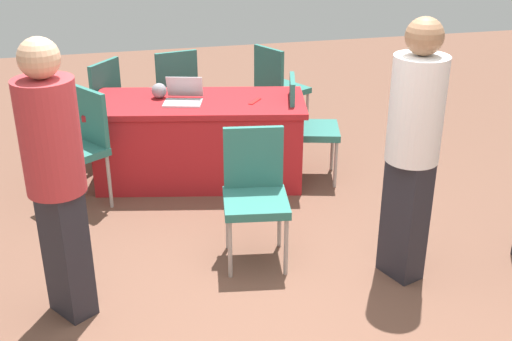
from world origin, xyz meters
TOP-DOWN VIEW (x-y plane):
  - ground_plane at (0.00, 0.00)m, footprint 14.40×14.40m
  - table_foreground at (0.11, -2.16)m, footprint 1.97×1.16m
  - chair_near_front at (-0.81, -1.95)m, footprint 0.54×0.54m
  - chair_tucked_left at (-0.07, -0.75)m, footprint 0.50×0.50m
  - chair_tucked_right at (0.21, -3.12)m, footprint 0.52×0.52m
  - chair_aisle at (-0.88, -3.14)m, footprint 0.59×0.59m
  - chair_by_pillar at (1.12, -1.86)m, footprint 0.61×0.61m
  - chair_back_row at (0.98, -2.88)m, footprint 0.62×0.62m
  - person_presenter at (-0.98, -0.29)m, footprint 0.43×0.43m
  - person_attendee_standing at (1.20, -0.38)m, footprint 0.47×0.47m
  - laptop_silver at (0.24, -2.13)m, footprint 0.38×0.37m
  - yarn_ball at (0.43, -2.30)m, footprint 0.13×0.13m
  - scissors_red at (-0.36, -2.01)m, footprint 0.14×0.16m

SIDE VIEW (x-z plane):
  - ground_plane at x=0.00m, z-range 0.00..0.00m
  - table_foreground at x=0.11m, z-range 0.00..0.75m
  - chair_near_front at x=-0.81m, z-range 0.06..1.01m
  - chair_aisle at x=-0.88m, z-range 0.07..1.01m
  - chair_tucked_left at x=-0.07m, z-range 0.07..1.01m
  - chair_back_row at x=0.98m, z-range 0.08..1.05m
  - chair_tucked_right at x=0.21m, z-range 0.08..1.06m
  - chair_by_pillar at x=1.12m, z-range 0.08..1.06m
  - scissors_red at x=-0.36m, z-range 0.74..0.75m
  - laptop_silver at x=0.24m, z-range 0.68..0.89m
  - yarn_ball at x=0.43m, z-range 0.74..0.88m
  - person_attendee_standing at x=1.20m, z-range 0.10..1.84m
  - person_presenter at x=-0.98m, z-range 0.11..1.87m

